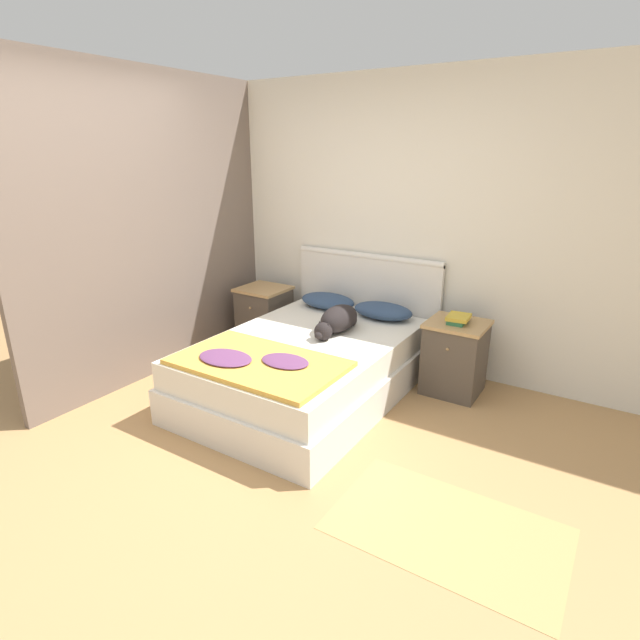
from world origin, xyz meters
name	(u,v)px	position (x,y,z in m)	size (l,w,h in m)	color
ground_plane	(224,457)	(0.00, 0.00, 0.00)	(16.00, 16.00, 0.00)	tan
wall_back	(375,223)	(0.00, 2.13, 1.27)	(9.00, 0.06, 2.55)	silver
wall_side_left	(175,225)	(-1.45, 1.05, 1.27)	(0.06, 3.10, 2.55)	#706056
bed	(307,368)	(-0.03, 1.03, 0.24)	(1.39, 2.01, 0.49)	silver
headboard	(366,303)	(-0.03, 2.06, 0.52)	(1.47, 0.06, 1.00)	silver
nightstand_left	(264,316)	(-1.02, 1.73, 0.30)	(0.46, 0.45, 0.61)	#4C4238
nightstand_right	(455,357)	(0.96, 1.73, 0.30)	(0.46, 0.45, 0.61)	#4C4238
pillow_left	(328,301)	(-0.32, 1.82, 0.56)	(0.54, 0.33, 0.14)	navy
pillow_right	(383,311)	(0.26, 1.82, 0.56)	(0.54, 0.33, 0.14)	navy
quilt	(257,362)	(-0.04, 0.42, 0.51)	(1.19, 0.71, 0.06)	gold
dog	(337,320)	(0.09, 1.30, 0.59)	(0.25, 0.63, 0.22)	black
book_stack	(458,319)	(0.96, 1.72, 0.64)	(0.18, 0.22, 0.06)	#337547
rug	(447,529)	(1.46, 0.14, 0.00)	(1.20, 0.75, 0.00)	tan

